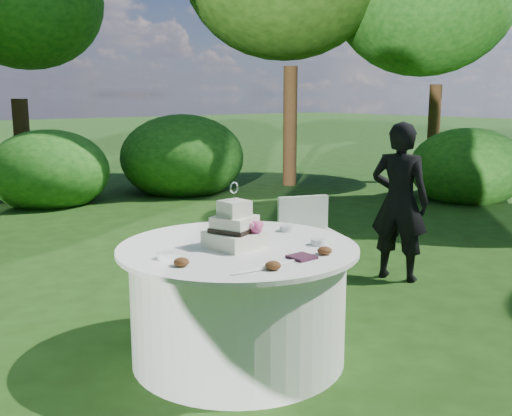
# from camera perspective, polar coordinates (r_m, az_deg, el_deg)

# --- Properties ---
(ground) EXTENTS (80.00, 80.00, 0.00)m
(ground) POSITION_cam_1_polar(r_m,az_deg,el_deg) (4.13, -1.67, -14.00)
(ground) COLOR black
(ground) RESTS_ON ground
(napkins) EXTENTS (0.14, 0.14, 0.02)m
(napkins) POSITION_cam_1_polar(r_m,az_deg,el_deg) (3.58, 4.38, -4.68)
(napkins) COLOR #411C30
(napkins) RESTS_ON table
(feather_plume) EXTENTS (0.48, 0.07, 0.01)m
(feather_plume) POSITION_cam_1_polar(r_m,az_deg,el_deg) (3.39, 0.80, -5.62)
(feather_plume) COLOR white
(feather_plume) RESTS_ON table
(guest) EXTENTS (0.53, 0.64, 1.49)m
(guest) POSITION_cam_1_polar(r_m,az_deg,el_deg) (5.74, 13.51, 0.59)
(guest) COLOR black
(guest) RESTS_ON ground
(table) EXTENTS (1.56, 1.56, 0.77)m
(table) POSITION_cam_1_polar(r_m,az_deg,el_deg) (3.99, -1.70, -8.92)
(table) COLOR silver
(table) RESTS_ON ground
(cake) EXTENTS (0.35, 0.35, 0.42)m
(cake) POSITION_cam_1_polar(r_m,az_deg,el_deg) (3.82, -2.00, -2.07)
(cake) COLOR white
(cake) RESTS_ON table
(chair) EXTENTS (0.57, 0.57, 0.90)m
(chair) POSITION_cam_1_polar(r_m,az_deg,el_deg) (4.97, 4.96, -3.39)
(chair) COLOR white
(chair) RESTS_ON ground
(votives) EXTENTS (1.15, 0.52, 0.04)m
(votives) POSITION_cam_1_polar(r_m,az_deg,el_deg) (3.91, 0.43, -3.18)
(votives) COLOR silver
(votives) RESTS_ON table
(petal_cups) EXTENTS (0.94, 1.09, 0.05)m
(petal_cups) POSITION_cam_1_polar(r_m,az_deg,el_deg) (3.70, -0.23, -3.88)
(petal_cups) COLOR #562D16
(petal_cups) RESTS_ON table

